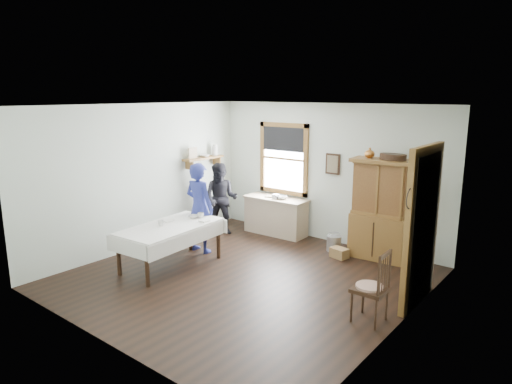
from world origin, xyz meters
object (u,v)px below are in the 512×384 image
spindle_chair (370,286)px  woman_blue (200,211)px  china_hutch (380,210)px  figure_dark (221,201)px  work_counter (276,216)px  wicker_basket (339,253)px  dining_table (171,246)px  pail (334,243)px

spindle_chair → woman_blue: woman_blue is taller
china_hutch → figure_dark: bearing=-172.9°
work_counter → wicker_basket: bearing=-16.0°
dining_table → work_counter: bearing=83.2°
figure_dark → work_counter: bearing=11.3°
dining_table → woman_blue: woman_blue is taller
dining_table → wicker_basket: dining_table is taller
wicker_basket → figure_dark: bearing=-174.6°
dining_table → woman_blue: (-0.15, 0.84, 0.41)m
spindle_chair → woman_blue: (-3.60, 0.53, 0.29)m
figure_dark → woman_blue: bearing=-93.1°
dining_table → spindle_chair: spindle_chair is taller
china_hutch → dining_table: 3.66m
china_hutch → spindle_chair: 2.44m
china_hutch → wicker_basket: size_ratio=5.92×
dining_table → china_hutch: bearing=44.8°
china_hutch → wicker_basket: bearing=-147.2°
china_hutch → spindle_chair: (0.88, -2.24, -0.40)m
work_counter → china_hutch: china_hutch is taller
work_counter → dining_table: size_ratio=0.75×
work_counter → china_hutch: 2.32m
spindle_chair → work_counter: bearing=142.5°
pail → wicker_basket: bearing=-45.7°
work_counter → pail: 1.50m
work_counter → spindle_chair: spindle_chair is taller
china_hutch → pail: (-0.79, -0.15, -0.74)m
spindle_chair → pail: spindle_chair is taller
wicker_basket → figure_dark: (-2.63, -0.25, 0.60)m
pail → woman_blue: (-1.93, -1.56, 0.63)m
pail → china_hutch: bearing=10.4°
china_hutch → figure_dark: (-3.17, -0.66, -0.20)m
spindle_chair → woman_blue: 3.65m
china_hutch → work_counter: bearing=174.7°
dining_table → wicker_basket: (2.04, 2.14, -0.27)m
spindle_chair → pail: 2.70m
wicker_basket → woman_blue: size_ratio=0.19×
dining_table → pail: dining_table is taller
dining_table → woman_blue: 0.95m
wicker_basket → spindle_chair: bearing=-52.3°
woman_blue → figure_dark: woman_blue is taller
woman_blue → wicker_basket: bearing=-151.2°
spindle_chair → wicker_basket: bearing=126.0°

